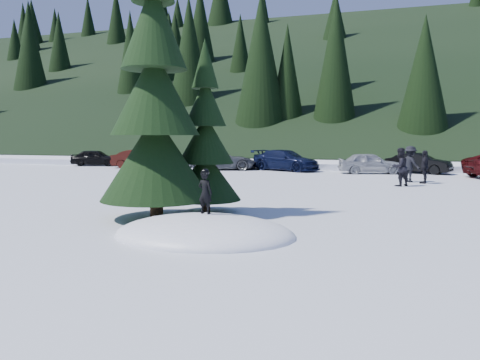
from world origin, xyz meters
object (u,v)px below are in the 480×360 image
(spruce_tall, at_px, (155,104))
(car_0, at_px, (96,158))
(adult_0, at_px, (400,167))
(car_2, at_px, (222,160))
(child_skier, at_px, (205,193))
(car_5, at_px, (419,163))
(car_1, at_px, (140,159))
(car_4, at_px, (370,163))
(adult_1, at_px, (425,167))
(adult_2, at_px, (410,164))
(car_3, at_px, (286,160))
(spruce_short, at_px, (206,145))

(spruce_tall, distance_m, car_0, 25.45)
(adult_0, relative_size, car_2, 0.38)
(child_skier, bearing_deg, car_5, -94.62)
(adult_0, xyz_separation_m, car_5, (1.40, 8.35, -0.26))
(child_skier, bearing_deg, spruce_tall, -23.22)
(car_1, xyz_separation_m, car_4, (16.63, -0.44, -0.00))
(spruce_tall, distance_m, car_2, 19.54)
(adult_1, bearing_deg, car_1, -95.64)
(child_skier, height_order, car_2, child_skier)
(child_skier, distance_m, adult_2, 15.95)
(car_1, height_order, car_3, car_3)
(adult_0, bearing_deg, child_skier, 25.32)
(car_0, height_order, car_5, same)
(car_2, bearing_deg, car_0, 61.87)
(car_1, distance_m, car_5, 19.60)
(child_skier, height_order, adult_2, adult_2)
(adult_0, xyz_separation_m, car_4, (-1.57, 7.27, -0.25))
(child_skier, xyz_separation_m, adult_1, (6.16, 14.45, -0.17))
(child_skier, xyz_separation_m, car_4, (3.36, 20.00, -0.34))
(adult_2, bearing_deg, child_skier, 113.14)
(car_1, height_order, car_4, car_1)
(car_0, distance_m, car_4, 21.11)
(adult_1, distance_m, car_1, 20.34)
(spruce_tall, bearing_deg, car_3, 90.39)
(spruce_tall, bearing_deg, adult_0, 57.96)
(spruce_short, distance_m, adult_1, 13.71)
(car_2, bearing_deg, child_skier, 176.00)
(child_skier, bearing_deg, car_2, -59.62)
(adult_2, height_order, car_0, adult_2)
(car_2, bearing_deg, adult_0, -145.31)
(adult_2, relative_size, car_5, 0.47)
(car_3, bearing_deg, spruce_tall, -155.69)
(car_1, distance_m, car_3, 11.03)
(spruce_tall, xyz_separation_m, adult_0, (7.04, 11.24, -2.40))
(car_0, bearing_deg, car_5, -103.94)
(spruce_short, bearing_deg, car_4, 75.36)
(adult_1, xyz_separation_m, adult_2, (-0.66, 0.52, 0.10))
(spruce_tall, xyz_separation_m, car_3, (-0.13, 19.36, -2.61))
(spruce_short, height_order, car_1, spruce_short)
(spruce_short, distance_m, car_1, 21.40)
(adult_0, distance_m, car_1, 19.76)
(spruce_short, bearing_deg, car_3, 93.61)
(adult_2, bearing_deg, car_5, -54.36)
(adult_0, relative_size, car_1, 0.45)
(car_1, distance_m, car_2, 6.55)
(spruce_tall, bearing_deg, car_1, 120.49)
(spruce_tall, relative_size, adult_1, 5.13)
(car_0, bearing_deg, adult_1, -119.44)
(child_skier, distance_m, adult_1, 15.71)
(adult_0, distance_m, car_3, 10.83)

